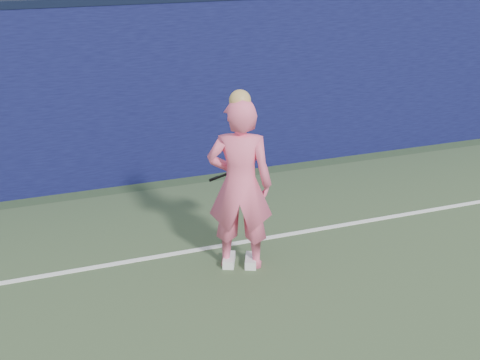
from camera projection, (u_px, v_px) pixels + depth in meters
name	position (u px, v px, depth m)	size (l,w,h in m)	color
backstop_wall	(149.00, 94.00, 9.37)	(24.00, 0.40, 2.50)	#0B0C33
player	(240.00, 185.00, 6.96)	(0.81, 0.69, 1.95)	#FA6188
racket	(242.00, 170.00, 7.42)	(0.54, 0.13, 0.29)	black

